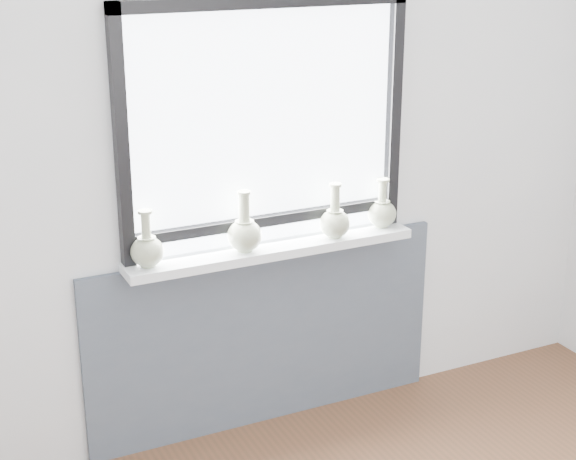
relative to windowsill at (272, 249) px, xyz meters
name	(u,v)px	position (x,y,z in m)	size (l,w,h in m)	color
back_wall	(262,151)	(0.00, 0.10, 0.42)	(3.60, 0.02, 2.60)	silver
apron_panel	(266,336)	(0.00, 0.07, -0.45)	(1.70, 0.03, 0.86)	#4A525F
windowsill	(272,249)	(0.00, 0.00, 0.00)	(1.32, 0.18, 0.04)	white
window	(265,120)	(0.00, 0.06, 0.56)	(1.30, 0.06, 1.05)	black
vase_a	(147,249)	(-0.56, 0.00, 0.09)	(0.14, 0.14, 0.24)	#AFB996
vase_b	(245,232)	(-0.13, -0.01, 0.10)	(0.15, 0.15, 0.27)	#AFB996
vase_c	(335,221)	(0.30, -0.03, 0.10)	(0.14, 0.14, 0.25)	#AFB996
vase_d	(382,212)	(0.56, 0.01, 0.09)	(0.13, 0.13, 0.23)	#AFB996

